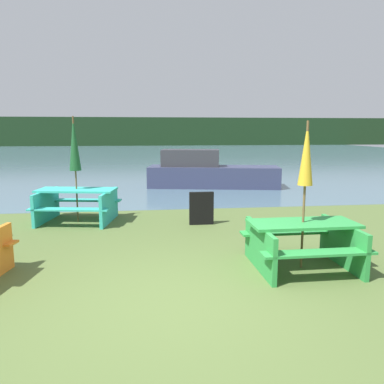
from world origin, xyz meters
name	(u,v)px	position (x,y,z in m)	size (l,w,h in m)	color
ground_plane	(175,305)	(0.00, 0.00, 0.00)	(60.00, 60.00, 0.00)	#516633
water	(150,154)	(0.00, 30.61, 0.00)	(60.00, 50.00, 0.00)	slate
far_treeline	(148,132)	(0.00, 50.61, 2.00)	(80.00, 1.60, 4.00)	#193319
picnic_table_green	(302,240)	(2.05, 1.04, 0.44)	(1.64, 1.39, 0.73)	green
picnic_table_teal	(77,202)	(-1.94, 4.53, 0.46)	(1.98, 1.66, 0.78)	#33B7A8
umbrella_gold	(306,156)	(2.05, 1.04, 1.74)	(0.22, 0.22, 2.26)	brown
umbrella_darkgreen	(74,144)	(-1.94, 4.53, 1.80)	(0.27, 0.27, 2.44)	brown
boat	(209,173)	(2.02, 9.58, 0.53)	(5.02, 2.20, 1.41)	#333856
signboard	(201,208)	(0.90, 3.91, 0.38)	(0.55, 0.08, 0.75)	black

